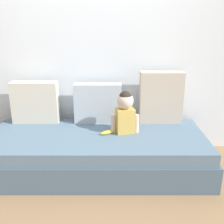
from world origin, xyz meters
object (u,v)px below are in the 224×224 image
(throw_pillow_left, at_px, (37,102))
(banana, at_px, (109,132))
(throw_pillow_center, at_px, (99,103))
(toddler, at_px, (126,111))
(couch, at_px, (98,152))
(throw_pillow_right, at_px, (162,98))

(throw_pillow_left, distance_m, banana, 0.94)
(throw_pillow_center, distance_m, toddler, 0.44)
(couch, xyz_separation_m, throw_pillow_center, (0.00, 0.38, 0.44))
(couch, relative_size, banana, 13.75)
(throw_pillow_right, relative_size, banana, 3.50)
(throw_pillow_left, relative_size, throw_pillow_center, 0.97)
(toddler, bearing_deg, throw_pillow_center, 133.53)
(throw_pillow_right, bearing_deg, banana, -148.88)
(couch, xyz_separation_m, throw_pillow_right, (0.72, 0.38, 0.50))
(banana, bearing_deg, couch, -173.90)
(throw_pillow_left, xyz_separation_m, banana, (0.84, -0.37, -0.22))
(throw_pillow_right, bearing_deg, toddler, -143.34)
(throw_pillow_center, relative_size, toddler, 1.19)
(throw_pillow_left, bearing_deg, throw_pillow_right, 0.00)
(couch, distance_m, throw_pillow_right, 0.96)
(toddler, height_order, banana, toddler)
(throw_pillow_center, distance_m, throw_pillow_right, 0.73)
(throw_pillow_left, height_order, throw_pillow_right, throw_pillow_right)
(throw_pillow_right, relative_size, toddler, 1.31)
(toddler, bearing_deg, couch, -168.15)
(throw_pillow_right, distance_m, toddler, 0.53)
(couch, relative_size, toddler, 5.14)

